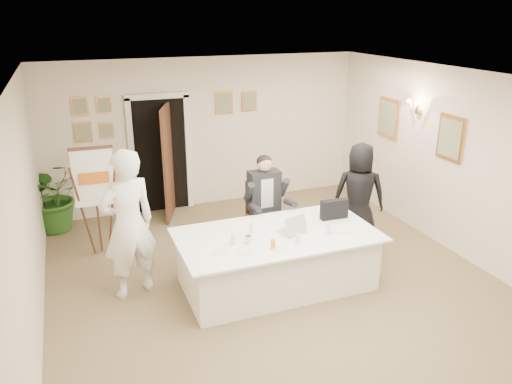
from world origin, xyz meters
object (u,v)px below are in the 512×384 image
(flip_chart, at_px, (97,207))
(conference_table, at_px, (277,259))
(laptop_bag, at_px, (334,209))
(standing_woman, at_px, (359,194))
(laptop, at_px, (292,222))
(paper_stack, at_px, (339,230))
(standing_man, at_px, (128,225))
(potted_palm, at_px, (54,195))
(steel_jug, at_px, (248,240))
(oj_glass, at_px, (273,244))
(seated_man, at_px, (265,202))

(flip_chart, bearing_deg, conference_table, -40.16)
(conference_table, height_order, laptop_bag, laptop_bag)
(standing_woman, relative_size, laptop, 4.52)
(laptop, relative_size, paper_stack, 1.12)
(flip_chart, bearing_deg, standing_man, -77.11)
(paper_stack, bearing_deg, standing_man, 165.30)
(flip_chart, relative_size, potted_palm, 1.37)
(laptop_bag, distance_m, steel_jug, 1.47)
(conference_table, bearing_deg, potted_palm, 132.18)
(paper_stack, bearing_deg, laptop_bag, 69.68)
(standing_woman, height_order, oj_glass, standing_woman)
(standing_woman, bearing_deg, seated_man, 15.51)
(potted_palm, xyz_separation_m, laptop_bag, (3.76, -2.90, 0.29))
(laptop, bearing_deg, conference_table, 162.80)
(standing_woman, bearing_deg, flip_chart, 13.90)
(seated_man, xyz_separation_m, steel_jug, (-0.75, -1.28, 0.06))
(oj_glass, bearing_deg, laptop_bag, 26.21)
(flip_chart, xyz_separation_m, laptop_bag, (3.13, -1.64, 0.13))
(standing_man, height_order, paper_stack, standing_man)
(potted_palm, bearing_deg, oj_glass, -53.54)
(seated_man, distance_m, laptop_bag, 1.17)
(conference_table, distance_m, steel_jug, 0.66)
(laptop_bag, distance_m, oj_glass, 1.33)
(oj_glass, bearing_deg, laptop, 41.79)
(flip_chart, bearing_deg, potted_palm, 116.62)
(standing_man, xyz_separation_m, laptop, (2.08, -0.48, -0.09))
(conference_table, relative_size, laptop_bag, 6.67)
(paper_stack, bearing_deg, oj_glass, -170.15)
(oj_glass, distance_m, steel_jug, 0.34)
(oj_glass, bearing_deg, standing_woman, 30.86)
(conference_table, height_order, flip_chart, flip_chart)
(laptop, height_order, oj_glass, laptop)
(flip_chart, relative_size, oj_glass, 13.04)
(seated_man, relative_size, standing_woman, 0.93)
(laptop_bag, bearing_deg, paper_stack, -108.35)
(flip_chart, relative_size, paper_stack, 5.20)
(laptop_bag, height_order, oj_glass, laptop_bag)
(standing_man, xyz_separation_m, laptop_bag, (2.83, -0.30, -0.09))
(seated_man, distance_m, oj_glass, 1.61)
(flip_chart, relative_size, standing_woman, 1.02)
(flip_chart, xyz_separation_m, standing_woman, (3.92, -1.04, 0.04))
(standing_woman, bearing_deg, standing_man, 33.50)
(standing_man, relative_size, oj_glass, 15.39)
(potted_palm, bearing_deg, standing_woman, -26.79)
(standing_man, relative_size, paper_stack, 6.13)
(standing_woman, xyz_separation_m, potted_palm, (-4.56, 2.30, -0.21))
(laptop, bearing_deg, oj_glass, -156.67)
(potted_palm, relative_size, laptop, 3.38)
(seated_man, height_order, paper_stack, seated_man)
(conference_table, height_order, laptop, laptop)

